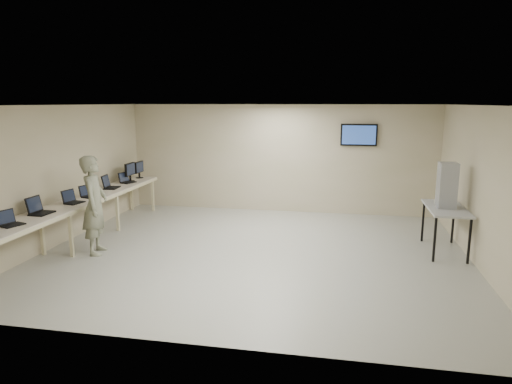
# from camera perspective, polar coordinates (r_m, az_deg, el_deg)

# --- Properties ---
(room) EXTENTS (8.01, 7.01, 2.81)m
(room) POSITION_cam_1_polar(r_m,az_deg,el_deg) (8.60, 0.04, 1.51)
(room) COLOR #9F9E99
(room) RESTS_ON ground
(workbench) EXTENTS (0.76, 6.00, 0.90)m
(workbench) POSITION_cam_1_polar(r_m,az_deg,el_deg) (9.98, -20.91, -1.29)
(workbench) COLOR beige
(workbench) RESTS_ON ground
(laptop_0) EXTENTS (0.36, 0.39, 0.26)m
(laptop_0) POSITION_cam_1_polar(r_m,az_deg,el_deg) (8.36, -28.46, -3.26)
(laptop_0) COLOR black
(laptop_0) RESTS_ON workbench
(laptop_1) EXTENTS (0.34, 0.41, 0.31)m
(laptop_1) POSITION_cam_1_polar(r_m,az_deg,el_deg) (8.99, -25.54, -1.98)
(laptop_1) COLOR black
(laptop_1) RESTS_ON workbench
(laptop_2) EXTENTS (0.34, 0.39, 0.27)m
(laptop_2) POSITION_cam_1_polar(r_m,az_deg,el_deg) (9.66, -22.02, -0.90)
(laptop_2) COLOR black
(laptop_2) RESTS_ON workbench
(laptop_3) EXTENTS (0.36, 0.38, 0.25)m
(laptop_3) POSITION_cam_1_polar(r_m,az_deg,el_deg) (10.18, -20.22, -0.22)
(laptop_3) COLOR black
(laptop_3) RESTS_ON workbench
(laptop_4) EXTENTS (0.37, 0.42, 0.31)m
(laptop_4) POSITION_cam_1_polar(r_m,az_deg,el_deg) (11.05, -17.87, 0.85)
(laptop_4) COLOR black
(laptop_4) RESTS_ON workbench
(laptop_5) EXTENTS (0.37, 0.39, 0.26)m
(laptop_5) POSITION_cam_1_polar(r_m,az_deg,el_deg) (11.67, -15.90, 1.44)
(laptop_5) COLOR black
(laptop_5) RESTS_ON workbench
(monitor_near) EXTENTS (0.21, 0.47, 0.46)m
(monitor_near) POSITION_cam_1_polar(r_m,az_deg,el_deg) (11.84, -15.47, 2.63)
(monitor_near) COLOR black
(monitor_near) RESTS_ON workbench
(monitor_far) EXTENTS (0.19, 0.44, 0.43)m
(monitor_far) POSITION_cam_1_polar(r_m,az_deg,el_deg) (12.31, -14.40, 2.92)
(monitor_far) COLOR black
(monitor_far) RESTS_ON workbench
(soldier) EXTENTS (0.61, 0.78, 1.89)m
(soldier) POSITION_cam_1_polar(r_m,az_deg,el_deg) (9.14, -19.51, -1.55)
(soldier) COLOR gray
(soldier) RESTS_ON ground
(side_table) EXTENTS (0.69, 1.47, 0.88)m
(side_table) POSITION_cam_1_polar(r_m,az_deg,el_deg) (9.44, 22.66, -2.21)
(side_table) COLOR #9F9F9F
(side_table) RESTS_ON ground
(storage_bins) EXTENTS (0.33, 0.36, 0.86)m
(storage_bins) POSITION_cam_1_polar(r_m,az_deg,el_deg) (9.34, 22.77, 0.79)
(storage_bins) COLOR #A4A7AD
(storage_bins) RESTS_ON side_table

